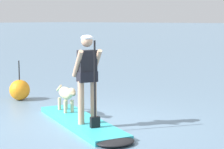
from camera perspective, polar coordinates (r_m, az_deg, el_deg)
ground_plane at (r=8.35m, az=-4.31°, el=-6.85°), size 400.00×400.00×0.00m
paddleboard at (r=8.13m, az=-3.70°, el=-6.87°), size 3.27×2.02×0.10m
person_paddler at (r=7.82m, az=-3.40°, el=0.23°), size 0.68×0.60×1.69m
dog at (r=8.98m, az=-6.31°, el=-2.71°), size 1.01×0.53×0.56m
marker_buoy at (r=10.98m, az=-12.60°, el=-2.08°), size 0.53×0.53×1.03m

